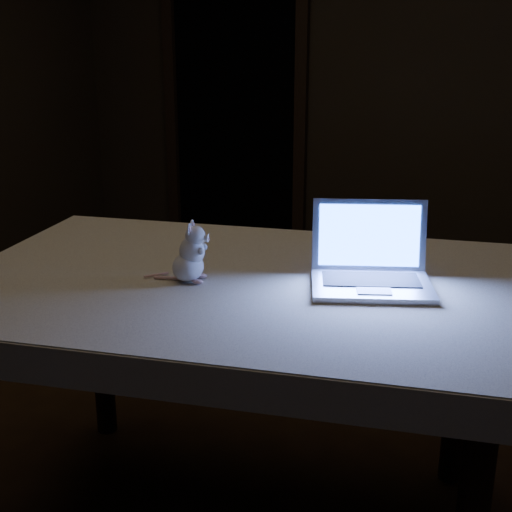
% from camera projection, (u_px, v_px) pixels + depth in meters
% --- Properties ---
extents(floor, '(5.00, 5.00, 0.00)m').
position_uv_depth(floor, '(211.00, 466.00, 2.37)').
color(floor, black).
rests_on(floor, ground).
extents(back_wall, '(4.50, 0.04, 2.60)m').
position_uv_depth(back_wall, '(398.00, 57.00, 4.14)').
color(back_wall, black).
rests_on(back_wall, ground).
extents(doorway, '(1.06, 0.36, 2.13)m').
position_uv_depth(doorway, '(235.00, 91.00, 4.64)').
color(doorway, black).
rests_on(doorway, back_wall).
extents(table, '(1.60, 1.18, 0.78)m').
position_uv_depth(table, '(241.00, 406.00, 1.99)').
color(table, black).
rests_on(table, floor).
extents(tablecloth, '(1.78, 1.43, 0.09)m').
position_uv_depth(tablecloth, '(232.00, 298.00, 1.85)').
color(tablecloth, beige).
rests_on(tablecloth, table).
extents(laptop, '(0.38, 0.36, 0.21)m').
position_uv_depth(laptop, '(374.00, 251.00, 1.75)').
color(laptop, '#B1B0B5').
rests_on(laptop, tablecloth).
extents(plush_mouse, '(0.16, 0.16, 0.16)m').
position_uv_depth(plush_mouse, '(188.00, 252.00, 1.82)').
color(plush_mouse, silver).
rests_on(plush_mouse, tablecloth).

